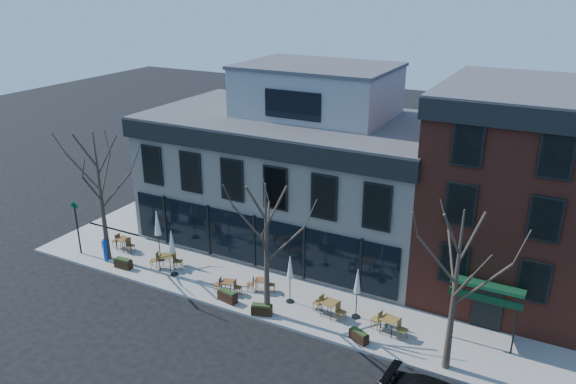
% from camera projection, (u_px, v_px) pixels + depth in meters
% --- Properties ---
extents(ground, '(120.00, 120.00, 0.00)m').
position_uv_depth(ground, '(256.00, 269.00, 33.09)').
color(ground, black).
rests_on(ground, ground).
extents(sidewalk_front, '(33.50, 4.70, 0.15)m').
position_uv_depth(sidewalk_front, '(288.00, 299.00, 29.87)').
color(sidewalk_front, gray).
rests_on(sidewalk_front, ground).
extents(sidewalk_side, '(4.50, 12.00, 0.15)m').
position_uv_depth(sidewalk_side, '(170.00, 201.00, 42.91)').
color(sidewalk_side, gray).
rests_on(sidewalk_side, ground).
extents(corner_building, '(18.39, 10.39, 11.10)m').
position_uv_depth(corner_building, '(296.00, 169.00, 35.55)').
color(corner_building, silver).
rests_on(corner_building, ground).
extents(red_brick_building, '(8.20, 11.78, 11.18)m').
position_uv_depth(red_brick_building, '(514.00, 190.00, 29.52)').
color(red_brick_building, maroon).
rests_on(red_brick_building, ground).
extents(tree_corner, '(3.93, 3.98, 7.92)m').
position_uv_depth(tree_corner, '(101.00, 196.00, 32.61)').
color(tree_corner, '#382B21').
rests_on(tree_corner, sidewalk_front).
extents(tree_mid, '(3.50, 3.55, 7.04)m').
position_uv_depth(tree_mid, '(266.00, 249.00, 27.19)').
color(tree_mid, '#382B21').
rests_on(tree_mid, sidewalk_front).
extents(tree_right, '(3.72, 3.77, 7.48)m').
position_uv_depth(tree_right, '(455.00, 290.00, 23.19)').
color(tree_right, '#382B21').
rests_on(tree_right, sidewalk_front).
extents(sign_pole, '(0.50, 0.10, 3.40)m').
position_uv_depth(sign_pole, '(77.00, 225.00, 34.02)').
color(sign_pole, black).
rests_on(sign_pole, sidewalk_front).
extents(call_box, '(0.29, 0.29, 1.47)m').
position_uv_depth(call_box, '(105.00, 249.00, 33.51)').
color(call_box, '#0E43B7').
rests_on(call_box, sidewalk_front).
extents(cafe_set_0, '(1.81, 0.78, 0.93)m').
position_uv_depth(cafe_set_0, '(123.00, 243.00, 34.99)').
color(cafe_set_0, brown).
rests_on(cafe_set_0, sidewalk_front).
extents(cafe_set_1, '(1.95, 1.20, 1.01)m').
position_uv_depth(cafe_set_1, '(166.00, 260.00, 32.75)').
color(cafe_set_1, brown).
rests_on(cafe_set_1, sidewalk_front).
extents(cafe_set_2, '(1.63, 0.76, 0.83)m').
position_uv_depth(cafe_set_2, '(228.00, 286.00, 30.23)').
color(cafe_set_2, brown).
rests_on(cafe_set_2, sidewalk_front).
extents(cafe_set_3, '(1.58, 0.97, 0.82)m').
position_uv_depth(cafe_set_3, '(261.00, 284.00, 30.41)').
color(cafe_set_3, brown).
rests_on(cafe_set_3, sidewalk_front).
extents(cafe_set_4, '(1.93, 0.89, 0.99)m').
position_uv_depth(cafe_set_4, '(330.00, 307.00, 28.12)').
color(cafe_set_4, brown).
rests_on(cafe_set_4, sidewalk_front).
extents(cafe_set_5, '(1.93, 0.88, 0.99)m').
position_uv_depth(cafe_set_5, '(389.00, 324.00, 26.74)').
color(cafe_set_5, brown).
rests_on(cafe_set_5, sidewalk_front).
extents(umbrella_0, '(0.51, 0.51, 3.16)m').
position_uv_depth(umbrella_0, '(157.00, 226.00, 33.13)').
color(umbrella_0, black).
rests_on(umbrella_0, sidewalk_front).
extents(umbrella_1, '(0.45, 0.45, 2.78)m').
position_uv_depth(umbrella_1, '(172.00, 244.00, 31.50)').
color(umbrella_1, black).
rests_on(umbrella_1, sidewalk_front).
extents(umbrella_3, '(0.43, 0.43, 2.66)m').
position_uv_depth(umbrella_3, '(290.00, 270.00, 28.85)').
color(umbrella_3, black).
rests_on(umbrella_3, sidewalk_front).
extents(umbrella_4, '(0.43, 0.43, 2.70)m').
position_uv_depth(umbrella_4, '(357.00, 284.00, 27.51)').
color(umbrella_4, black).
rests_on(umbrella_4, sidewalk_front).
extents(planter_0, '(1.09, 0.49, 0.60)m').
position_uv_depth(planter_0, '(123.00, 263.00, 32.87)').
color(planter_0, black).
rests_on(planter_0, sidewalk_front).
extents(planter_1, '(1.15, 0.62, 0.61)m').
position_uv_depth(planter_1, '(228.00, 296.00, 29.47)').
color(planter_1, black).
rests_on(planter_1, sidewalk_front).
extents(planter_2, '(1.12, 0.72, 0.59)m').
position_uv_depth(planter_2, '(262.00, 309.00, 28.30)').
color(planter_2, black).
rests_on(planter_2, sidewalk_front).
extents(planter_3, '(1.05, 0.77, 0.55)m').
position_uv_depth(planter_3, '(359.00, 336.00, 26.25)').
color(planter_3, black).
rests_on(planter_3, sidewalk_front).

